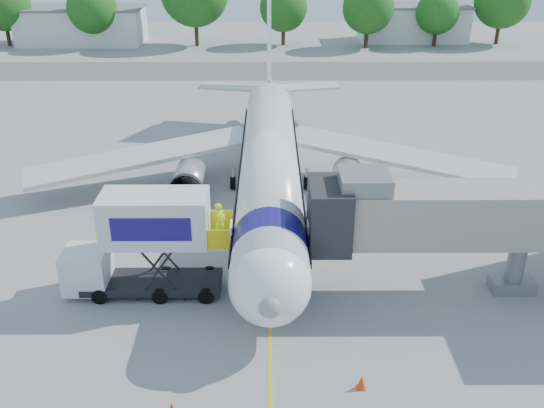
{
  "coord_description": "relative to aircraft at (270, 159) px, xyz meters",
  "views": [
    {
      "loc": [
        -0.03,
        -33.33,
        17.61
      ],
      "look_at": [
        0.13,
        -3.25,
        3.2
      ],
      "focal_mm": 40.0,
      "sensor_mm": 36.0,
      "label": 1
    }
  ],
  "objects": [
    {
      "name": "tree_f",
      "position": [
        24.4,
        53.38,
        1.83
      ],
      "size": [
        6.18,
        6.18,
        7.88
      ],
      "color": "#382314",
      "rests_on": "ground"
    },
    {
      "name": "tree_d",
      "position": [
        2.11,
        54.36,
        2.41
      ],
      "size": [
        6.92,
        6.92,
        8.82
      ],
      "color": "#382314",
      "rests_on": "ground"
    },
    {
      "name": "tree_a",
      "position": [
        -38.49,
        53.93,
        3.12
      ],
      "size": [
        7.84,
        7.84,
        10.0
      ],
      "color": "#382314",
      "rests_on": "ground"
    },
    {
      "name": "aircraft",
      "position": [
        0.0,
        0.0,
        0.0
      ],
      "size": [
        34.17,
        37.73,
        11.35
      ],
      "color": "white",
      "rests_on": "ground"
    },
    {
      "name": "taxiway_strip",
      "position": [
        0.0,
        37.88,
        -2.94
      ],
      "size": [
        120.0,
        10.0,
        0.01
      ],
      "primitive_type": "cube",
      "color": "#59595B",
      "rests_on": "ground"
    },
    {
      "name": "safety_cone_a",
      "position": [
        3.74,
        -18.26,
        -2.65
      ],
      "size": [
        0.4,
        0.4,
        0.63
      ],
      "color": "#E03D0B",
      "rests_on": "ground"
    },
    {
      "name": "ground",
      "position": [
        0.0,
        -4.12,
        -2.95
      ],
      "size": [
        160.0,
        160.0,
        0.0
      ],
      "primitive_type": "plane",
      "color": "gray",
      "rests_on": "ground"
    },
    {
      "name": "tree_g",
      "position": [
        34.2,
        55.06,
        3.34
      ],
      "size": [
        8.12,
        8.12,
        10.35
      ],
      "color": "#382314",
      "rests_on": "ground"
    },
    {
      "name": "tree_b",
      "position": [
        -25.32,
        52.7,
        2.52
      ],
      "size": [
        7.07,
        7.07,
        9.02
      ],
      "color": "#382314",
      "rests_on": "ground"
    },
    {
      "name": "tree_e",
      "position": [
        14.11,
        52.03,
        2.72
      ],
      "size": [
        7.32,
        7.32,
        9.33
      ],
      "color": "#382314",
      "rests_on": "ground"
    },
    {
      "name": "outbuilding_right",
      "position": [
        22.0,
        57.88,
        -0.29
      ],
      "size": [
        16.4,
        7.4,
        5.3
      ],
      "color": "silver",
      "rests_on": "ground"
    },
    {
      "name": "jet_bridge",
      "position": [
        7.99,
        -11.12,
        1.39
      ],
      "size": [
        13.9,
        3.2,
        6.6
      ],
      "color": "#9D9386",
      "rests_on": "ground"
    },
    {
      "name": "guidance_line",
      "position": [
        0.0,
        -4.12,
        -2.94
      ],
      "size": [
        0.15,
        70.0,
        0.01
      ],
      "primitive_type": "cube",
      "color": "yellow",
      "rests_on": "ground"
    },
    {
      "name": "catering_hiloader",
      "position": [
        -6.26,
        -11.12,
        -0.18
      ],
      "size": [
        8.5,
        2.44,
        5.5
      ],
      "color": "black",
      "rests_on": "ground"
    },
    {
      "name": "outbuilding_left",
      "position": [
        -28.0,
        55.88,
        -0.29
      ],
      "size": [
        18.4,
        8.4,
        5.3
      ],
      "color": "silver",
      "rests_on": "ground"
    }
  ]
}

